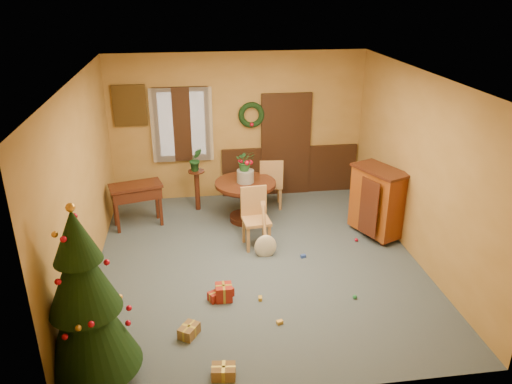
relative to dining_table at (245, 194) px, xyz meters
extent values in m
plane|color=#33404B|center=(0.01, -1.52, -0.53)|extent=(5.50, 5.50, 0.00)
plane|color=silver|center=(0.01, -1.52, 2.37)|extent=(5.50, 5.50, 0.00)
plane|color=olive|center=(0.01, 1.23, 0.92)|extent=(5.00, 0.00, 5.00)
plane|color=olive|center=(0.01, -4.27, 0.92)|extent=(5.00, 0.00, 5.00)
plane|color=olive|center=(-2.49, -1.52, 0.92)|extent=(0.00, 5.50, 5.50)
plane|color=olive|center=(2.51, -1.52, 0.92)|extent=(0.00, 5.50, 5.50)
cube|color=black|center=(1.06, 1.19, -0.03)|extent=(2.80, 0.06, 1.00)
cube|color=black|center=(0.96, 1.18, 0.52)|extent=(1.00, 0.08, 2.10)
cube|color=white|center=(0.96, 1.21, 0.47)|extent=(0.80, 0.03, 1.90)
cube|color=black|center=(-1.09, 1.18, 1.02)|extent=(1.05, 0.08, 1.45)
cube|color=white|center=(-1.09, 1.21, 1.02)|extent=(0.88, 0.03, 1.25)
cube|color=white|center=(-1.47, 1.13, 1.02)|extent=(0.42, 0.02, 1.45)
cube|color=white|center=(-0.71, 1.13, 1.02)|extent=(0.42, 0.02, 1.45)
torus|color=black|center=(0.26, 1.15, 1.17)|extent=(0.51, 0.11, 0.51)
cube|color=#4C3819|center=(-2.04, 1.19, 1.42)|extent=(0.62, 0.05, 0.78)
cube|color=gray|center=(-2.04, 1.22, 1.42)|extent=(0.48, 0.02, 0.62)
cylinder|color=black|center=(0.00, 0.00, 0.20)|extent=(1.11, 1.11, 0.06)
cylinder|color=black|center=(0.00, 0.00, 0.14)|extent=(0.99, 0.99, 0.04)
cylinder|color=black|center=(0.00, 0.00, -0.16)|extent=(0.18, 0.18, 0.61)
cylinder|color=black|center=(0.00, 0.00, -0.48)|extent=(0.59, 0.59, 0.10)
cylinder|color=slate|center=(0.00, 0.00, 0.34)|extent=(0.31, 0.31, 0.23)
imported|color=#1E4C23|center=(0.00, 0.00, 0.64)|extent=(0.34, 0.29, 0.38)
cube|color=#A47B41|center=(0.06, -1.00, -0.07)|extent=(0.47, 0.47, 0.05)
cube|color=#A47B41|center=(0.04, -0.80, 0.21)|extent=(0.44, 0.08, 0.52)
cube|color=#A47B41|center=(0.22, -0.80, -0.31)|extent=(0.05, 0.05, 0.44)
cube|color=#A47B41|center=(-0.13, -0.84, -0.31)|extent=(0.05, 0.05, 0.44)
cube|color=#A47B41|center=(0.25, -1.16, -0.31)|extent=(0.05, 0.05, 0.44)
cube|color=#A47B41|center=(-0.10, -1.19, -0.31)|extent=(0.05, 0.05, 0.44)
cube|color=#A47B41|center=(0.56, 0.55, -0.06)|extent=(0.48, 0.48, 0.05)
cube|color=#A47B41|center=(0.54, 0.36, 0.22)|extent=(0.44, 0.09, 0.52)
cube|color=#A47B41|center=(0.36, 0.40, -0.31)|extent=(0.05, 0.05, 0.45)
cube|color=#A47B41|center=(0.72, 0.36, -0.31)|extent=(0.05, 0.05, 0.45)
cube|color=#A47B41|center=(0.40, 0.75, -0.31)|extent=(0.05, 0.05, 0.45)
cube|color=#A47B41|center=(0.75, 0.71, -0.31)|extent=(0.05, 0.05, 0.45)
cylinder|color=black|center=(-0.86, 0.61, -0.15)|extent=(0.10, 0.10, 0.78)
cylinder|color=black|center=(-0.86, 0.61, 0.25)|extent=(0.31, 0.31, 0.03)
imported|color=#19471E|center=(-0.86, 0.61, 0.49)|extent=(0.28, 0.25, 0.44)
cylinder|color=#382111|center=(-2.14, -3.73, -0.42)|extent=(0.13, 0.13, 0.23)
cone|color=black|center=(-2.14, -3.73, 0.27)|extent=(1.04, 1.04, 1.23)
cone|color=black|center=(-2.14, -3.73, 0.84)|extent=(0.76, 0.76, 0.90)
cone|color=black|center=(-2.14, -3.73, 1.27)|extent=(0.49, 0.49, 0.57)
sphere|color=gold|center=(-2.14, -3.73, 1.57)|extent=(0.09, 0.09, 0.09)
cube|color=black|center=(-1.95, 0.06, 0.24)|extent=(0.99, 0.66, 0.05)
cube|color=black|center=(-1.95, 0.06, 0.10)|extent=(0.92, 0.61, 0.19)
cube|color=black|center=(-2.33, 0.06, -0.16)|extent=(0.13, 0.32, 0.74)
cube|color=black|center=(-1.57, 0.06, -0.16)|extent=(0.13, 0.32, 0.74)
cube|color=#4F1709|center=(2.16, -0.89, 0.10)|extent=(0.78, 1.01, 1.12)
cube|color=black|center=(2.16, -0.89, 0.68)|extent=(0.85, 1.08, 0.05)
cylinder|color=black|center=(2.16, -1.27, -0.49)|extent=(0.06, 0.06, 0.08)
cylinder|color=black|center=(2.16, -0.50, -0.49)|extent=(0.06, 0.06, 0.08)
cube|color=brown|center=(-0.72, -3.92, -0.46)|extent=(0.29, 0.23, 0.14)
cube|color=#AB932D|center=(-0.72, -3.92, -0.46)|extent=(0.27, 0.06, 0.15)
cube|color=#AB932D|center=(-0.72, -3.92, -0.46)|extent=(0.06, 0.20, 0.15)
cube|color=maroon|center=(-0.60, -2.45, -0.42)|extent=(0.23, 0.23, 0.23)
cube|color=#AB932D|center=(-0.60, -2.45, -0.42)|extent=(0.23, 0.03, 0.23)
cube|color=#AB932D|center=(-0.60, -2.45, -0.42)|extent=(0.03, 0.23, 0.23)
cube|color=brown|center=(-1.10, -3.16, -0.46)|extent=(0.30, 0.32, 0.14)
cube|color=#AB932D|center=(-1.10, -3.16, -0.46)|extent=(0.17, 0.24, 0.15)
cube|color=#AB932D|center=(-1.10, -3.16, -0.46)|extent=(0.18, 0.13, 0.15)
cube|color=maroon|center=(-0.64, -2.41, -0.47)|extent=(0.39, 0.30, 0.13)
cube|color=#AB932D|center=(-0.64, -2.41, -0.47)|extent=(0.34, 0.19, 0.13)
cube|color=#AB932D|center=(-0.64, -2.41, -0.47)|extent=(0.12, 0.16, 0.13)
cube|color=#2644A7|center=(0.75, -1.49, -0.51)|extent=(0.09, 0.07, 0.05)
sphere|color=#227C3D|center=(1.22, -2.69, -0.50)|extent=(0.06, 0.06, 0.06)
cube|color=gold|center=(-0.10, -2.54, -0.51)|extent=(0.06, 0.09, 0.05)
sphere|color=red|center=(1.77, -1.08, -0.50)|extent=(0.06, 0.06, 0.06)
cube|color=gold|center=(0.07, -3.09, -0.51)|extent=(0.09, 0.07, 0.05)
camera|label=1|loc=(-0.97, -8.29, 3.58)|focal=35.00mm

